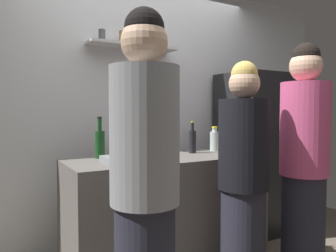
% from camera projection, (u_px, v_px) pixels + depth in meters
% --- Properties ---
extents(back_wall_assembly, '(4.80, 0.32, 2.60)m').
position_uv_depth(back_wall_assembly, '(140.00, 110.00, 3.27)').
color(back_wall_assembly, white).
rests_on(back_wall_assembly, ground).
extents(refrigerator, '(0.67, 0.65, 1.69)m').
position_uv_depth(refrigerator, '(255.00, 153.00, 3.53)').
color(refrigerator, black).
rests_on(refrigerator, ground).
extents(counter, '(1.61, 0.62, 0.92)m').
position_uv_depth(counter, '(168.00, 214.00, 2.65)').
color(counter, '#66605B').
rests_on(counter, ground).
extents(baking_pan, '(0.34, 0.24, 0.05)m').
position_uv_depth(baking_pan, '(127.00, 159.00, 2.35)').
color(baking_pan, gray).
rests_on(baking_pan, counter).
extents(utensil_holder, '(0.09, 0.09, 0.22)m').
position_uv_depth(utensil_holder, '(245.00, 146.00, 2.86)').
color(utensil_holder, '#B2B2B7').
rests_on(utensil_holder, counter).
extents(wine_bottle_green_glass, '(0.08, 0.08, 0.33)m').
position_uv_depth(wine_bottle_green_glass, '(100.00, 143.00, 2.56)').
color(wine_bottle_green_glass, '#19471E').
rests_on(wine_bottle_green_glass, counter).
extents(wine_bottle_dark_glass, '(0.06, 0.06, 0.28)m').
position_uv_depth(wine_bottle_dark_glass, '(192.00, 141.00, 2.88)').
color(wine_bottle_dark_glass, black).
rests_on(wine_bottle_dark_glass, counter).
extents(water_bottle_plastic, '(0.08, 0.08, 0.23)m').
position_uv_depth(water_bottle_plastic, '(214.00, 140.00, 3.05)').
color(water_bottle_plastic, silver).
rests_on(water_bottle_plastic, counter).
extents(person_grey_hoodie, '(0.34, 0.34, 1.79)m').
position_uv_depth(person_grey_hoodie, '(145.00, 192.00, 1.60)').
color(person_grey_hoodie, '#262633').
rests_on(person_grey_hoodie, ground).
extents(person_blonde, '(0.34, 0.34, 1.63)m').
position_uv_depth(person_blonde, '(243.00, 183.00, 2.22)').
color(person_blonde, '#262633').
rests_on(person_blonde, ground).
extents(person_pink_top, '(0.34, 0.34, 1.77)m').
position_uv_depth(person_pink_top, '(304.00, 168.00, 2.34)').
color(person_pink_top, '#262633').
rests_on(person_pink_top, ground).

